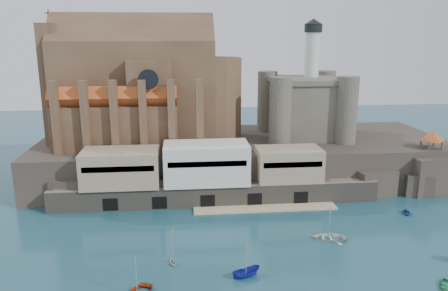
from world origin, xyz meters
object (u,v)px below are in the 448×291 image
Objects in this scene: boat_2 at (246,277)px; pavilion at (432,137)px; castle_keep at (304,104)px; church at (144,91)px.

pavilion is at bearing -74.08° from boat_2.
pavilion is 1.41× the size of boat_2.
castle_keep is 56.70m from boat_2.
castle_keep is at bearing 149.82° from pavilion.
castle_keep is at bearing -1.11° from church.
pavilion is (25.92, -15.08, -5.59)m from castle_keep.
boat_2 is at bearing -114.21° from castle_keep.
church reaches higher than boat_2.
boat_2 is (18.20, -49.71, -22.13)m from church.
boat_2 is at bearing -144.76° from pavilion.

